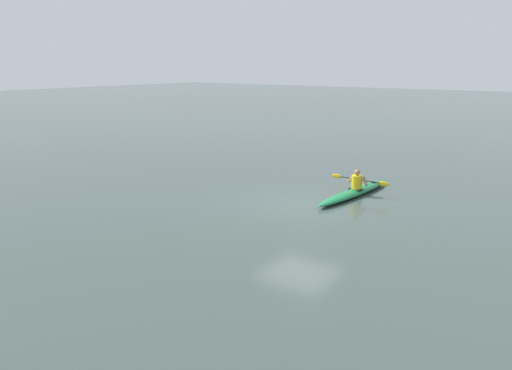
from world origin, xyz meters
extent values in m
plane|color=#384742|center=(0.00, 0.00, 0.00)|extent=(160.00, 160.00, 0.00)
ellipsoid|color=#19723F|center=(-0.90, -2.29, 0.12)|extent=(0.91, 4.82, 0.24)
torus|color=black|center=(-0.90, -2.33, 0.22)|extent=(0.56, 0.56, 0.04)
cylinder|color=black|center=(-1.00, -3.73, 0.23)|extent=(0.18, 0.18, 0.02)
cylinder|color=yellow|center=(-0.90, -2.42, 0.49)|extent=(0.38, 0.38, 0.48)
sphere|color=#936B4C|center=(-0.90, -2.42, 0.84)|extent=(0.21, 0.21, 0.21)
cylinder|color=black|center=(-0.92, -2.61, 0.53)|extent=(1.93, 0.17, 0.03)
ellipsoid|color=gold|center=(0.04, -2.68, 0.53)|extent=(0.40, 0.07, 0.17)
ellipsoid|color=gold|center=(-1.88, -2.55, 0.53)|extent=(0.40, 0.07, 0.17)
cylinder|color=#936B4C|center=(-0.62, -2.52, 0.54)|extent=(0.28, 0.21, 0.34)
cylinder|color=#936B4C|center=(-1.20, -2.48, 0.54)|extent=(0.27, 0.23, 0.34)
camera|label=1|loc=(-8.28, 13.93, 4.68)|focal=34.90mm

